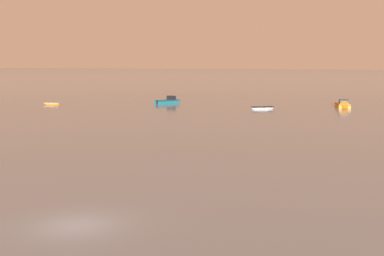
{
  "coord_description": "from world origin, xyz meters",
  "views": [
    {
      "loc": [
        12.23,
        -23.55,
        8.25
      ],
      "look_at": [
        -2.9,
        33.17,
        0.65
      ],
      "focal_mm": 50.33,
      "sensor_mm": 36.0,
      "label": 1
    }
  ],
  "objects": [
    {
      "name": "motorboat_moored_0",
      "position": [
        13.64,
        70.35,
        0.32
      ],
      "size": [
        2.72,
        5.8,
        2.12
      ],
      "rotation": [
        0.0,
        0.0,
        4.86
      ],
      "color": "orange",
      "rests_on": "ground"
    },
    {
      "name": "motorboat_moored_1",
      "position": [
        -17.35,
        71.67,
        0.31
      ],
      "size": [
        4.43,
        5.53,
        2.04
      ],
      "rotation": [
        0.0,
        0.0,
        1.01
      ],
      "color": "#197084",
      "rests_on": "ground"
    },
    {
      "name": "ground_plane",
      "position": [
        0.0,
        0.0,
        0.0
      ],
      "size": [
        800.0,
        800.0,
        0.0
      ],
      "primitive_type": "plane",
      "color": "gray"
    },
    {
      "name": "rowboat_moored_0",
      "position": [
        -36.9,
        63.07,
        0.13
      ],
      "size": [
        3.08,
        1.3,
        0.47
      ],
      "rotation": [
        0.0,
        0.0,
        0.09
      ],
      "color": "orange",
      "rests_on": "ground"
    },
    {
      "name": "rowboat_moored_2",
      "position": [
        0.83,
        64.08,
        0.17
      ],
      "size": [
        4.04,
        3.14,
        0.62
      ],
      "rotation": [
        0.0,
        0.0,
        0.54
      ],
      "color": "white",
      "rests_on": "ground"
    }
  ]
}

